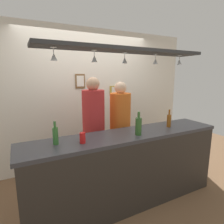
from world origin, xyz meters
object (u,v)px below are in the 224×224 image
(person_middle_red_shirt, at_px, (94,122))
(bottle_beer_amber_tall, at_px, (169,120))
(person_right_orange_shirt, at_px, (120,122))
(picture_frame_lower_pair, at_px, (116,90))
(bottle_beer_green_import, at_px, (55,135))
(picture_frame_crest, at_px, (80,81))
(drink_can, at_px, (83,138))
(bottle_champagne_green, at_px, (138,126))

(person_middle_red_shirt, bearing_deg, bottle_beer_amber_tall, -33.98)
(person_right_orange_shirt, relative_size, picture_frame_lower_pair, 5.47)
(bottle_beer_green_import, bearing_deg, picture_frame_crest, 61.87)
(picture_frame_crest, relative_size, picture_frame_lower_pair, 0.87)
(picture_frame_lower_pair, bearing_deg, drink_can, -129.77)
(person_middle_red_shirt, relative_size, bottle_champagne_green, 5.72)
(picture_frame_crest, bearing_deg, person_right_orange_shirt, -62.23)
(bottle_champagne_green, distance_m, picture_frame_lower_pair, 1.63)
(picture_frame_crest, distance_m, picture_frame_lower_pair, 0.79)
(bottle_champagne_green, bearing_deg, drink_can, 176.81)
(person_middle_red_shirt, height_order, picture_frame_crest, picture_frame_crest)
(person_right_orange_shirt, height_order, picture_frame_crest, picture_frame_crest)
(person_right_orange_shirt, xyz_separation_m, bottle_champagne_green, (-0.15, -0.73, 0.13))
(person_middle_red_shirt, bearing_deg, picture_frame_lower_pair, 43.64)
(bottle_champagne_green, xyz_separation_m, picture_frame_crest, (-0.26, 1.51, 0.52))
(person_middle_red_shirt, distance_m, picture_frame_lower_pair, 1.20)
(person_middle_red_shirt, height_order, bottle_champagne_green, person_middle_red_shirt)
(drink_can, bearing_deg, bottle_beer_green_import, 160.34)
(bottle_beer_amber_tall, bearing_deg, bottle_beer_green_import, 178.73)
(picture_frame_lower_pair, bearing_deg, bottle_beer_amber_tall, -85.58)
(bottle_beer_amber_tall, bearing_deg, bottle_champagne_green, -170.43)
(bottle_beer_amber_tall, xyz_separation_m, drink_can, (-1.33, -0.06, -0.04))
(picture_frame_crest, bearing_deg, drink_can, -107.36)
(person_middle_red_shirt, bearing_deg, person_right_orange_shirt, 0.00)
(bottle_beer_amber_tall, xyz_separation_m, bottle_champagne_green, (-0.61, -0.10, 0.02))
(bottle_beer_amber_tall, xyz_separation_m, bottle_beer_green_import, (-1.61, 0.04, 0.00))
(person_right_orange_shirt, relative_size, bottle_beer_amber_tall, 6.31)
(bottle_beer_green_import, xyz_separation_m, picture_frame_lower_pair, (1.50, 1.37, 0.34))
(bottle_champagne_green, bearing_deg, bottle_beer_amber_tall, 9.57)
(bottle_champagne_green, height_order, drink_can, bottle_champagne_green)
(bottle_champagne_green, bearing_deg, bottle_beer_green_import, 172.11)
(bottle_champagne_green, bearing_deg, picture_frame_crest, 99.91)
(person_middle_red_shirt, relative_size, bottle_beer_green_import, 6.60)
(person_middle_red_shirt, xyz_separation_m, bottle_beer_green_import, (-0.68, -0.59, 0.06))
(drink_can, relative_size, picture_frame_crest, 0.47)
(drink_can, bearing_deg, bottle_beer_amber_tall, 2.68)
(bottle_champagne_green, bearing_deg, person_right_orange_shirt, 78.53)
(bottle_beer_green_import, height_order, drink_can, bottle_beer_green_import)
(person_middle_red_shirt, bearing_deg, picture_frame_crest, 85.92)
(person_right_orange_shirt, relative_size, drink_can, 13.45)
(person_right_orange_shirt, distance_m, drink_can, 1.11)
(drink_can, bearing_deg, picture_frame_crest, 72.64)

